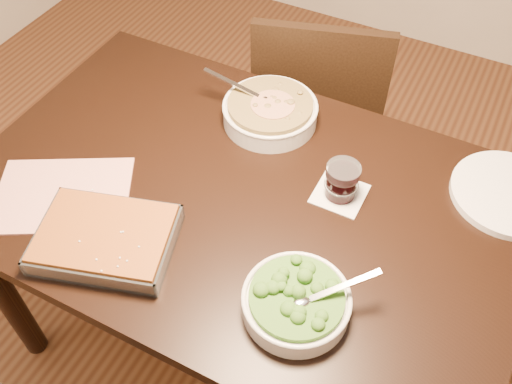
% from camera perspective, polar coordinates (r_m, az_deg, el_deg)
% --- Properties ---
extents(ground, '(4.00, 4.00, 0.00)m').
position_cam_1_polar(ground, '(2.07, -1.10, -13.85)').
color(ground, '#492614').
rests_on(ground, ground).
extents(table, '(1.40, 0.90, 0.75)m').
position_cam_1_polar(table, '(1.51, -1.46, -2.58)').
color(table, black).
rests_on(table, ground).
extents(magazine_a, '(0.41, 0.37, 0.01)m').
position_cam_1_polar(magazine_a, '(1.51, -18.76, -0.26)').
color(magazine_a, '#C74138').
rests_on(magazine_a, table).
extents(coaster, '(0.12, 0.12, 0.00)m').
position_cam_1_polar(coaster, '(1.45, 8.36, -0.18)').
color(coaster, white).
rests_on(coaster, table).
extents(stew_bowl, '(0.30, 0.27, 0.10)m').
position_cam_1_polar(stew_bowl, '(1.61, 1.42, 8.08)').
color(stew_bowl, white).
rests_on(stew_bowl, table).
extents(broccoli_bowl, '(0.23, 0.23, 0.09)m').
position_cam_1_polar(broccoli_bowl, '(1.23, 4.06, -10.88)').
color(broccoli_bowl, white).
rests_on(broccoli_bowl, table).
extents(baking_dish, '(0.36, 0.31, 0.06)m').
position_cam_1_polar(baking_dish, '(1.36, -14.80, -4.54)').
color(baking_dish, silver).
rests_on(baking_dish, table).
extents(wine_tumbler, '(0.08, 0.08, 0.09)m').
position_cam_1_polar(wine_tumbler, '(1.41, 8.59, 1.17)').
color(wine_tumbler, black).
rests_on(wine_tumbler, coaster).
extents(dinner_plate, '(0.29, 0.29, 0.02)m').
position_cam_1_polar(dinner_plate, '(1.56, 23.92, -0.17)').
color(dinner_plate, silver).
rests_on(dinner_plate, table).
extents(chair_far, '(0.53, 0.53, 0.91)m').
position_cam_1_polar(chair_far, '(2.04, 6.16, 8.25)').
color(chair_far, black).
rests_on(chair_far, ground).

